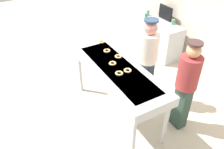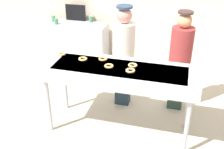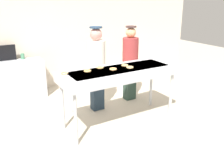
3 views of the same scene
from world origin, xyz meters
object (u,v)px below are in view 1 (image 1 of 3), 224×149
object	(u,v)px
prep_counter	(156,36)
fryer_conveyor	(117,72)
glazed_donut_1	(119,73)
glazed_donut_0	(113,63)
menu_display	(165,13)
glazed_donut_3	(102,42)
glazed_donut_4	(118,56)
worker_baker	(148,57)
glazed_donut_5	(107,51)
worker_assistant	(187,82)
paper_cup_0	(173,22)
glazed_donut_2	(128,70)
paper_cup_1	(146,16)
paper_cup_2	(148,13)

from	to	relation	value
prep_counter	fryer_conveyor	bearing A→B (deg)	-53.62
glazed_donut_1	glazed_donut_0	bearing A→B (deg)	169.96
glazed_donut_0	menu_display	world-z (taller)	menu_display
glazed_donut_3	glazed_donut_4	size ratio (longest dim) A/B	1.00
glazed_donut_4	worker_baker	size ratio (longest dim) A/B	0.07
glazed_donut_1	glazed_donut_5	size ratio (longest dim) A/B	1.00
worker_assistant	worker_baker	bearing A→B (deg)	12.43
glazed_donut_5	paper_cup_0	distance (m)	2.28
glazed_donut_1	glazed_donut_2	world-z (taller)	same
glazed_donut_1	worker_assistant	world-z (taller)	worker_assistant
worker_assistant	prep_counter	size ratio (longest dim) A/B	1.10
glazed_donut_0	worker_assistant	world-z (taller)	worker_assistant
glazed_donut_0	worker_assistant	xyz separation A→B (m)	(0.92, 0.82, -0.11)
fryer_conveyor	worker_assistant	distance (m)	1.12
glazed_donut_4	worker_assistant	xyz separation A→B (m)	(1.06, 0.62, -0.11)
glazed_donut_4	glazed_donut_3	bearing A→B (deg)	179.66
fryer_conveyor	glazed_donut_1	xyz separation A→B (m)	(0.16, -0.07, 0.10)
fryer_conveyor	glazed_donut_1	size ratio (longest dim) A/B	16.86
fryer_conveyor	paper_cup_0	distance (m)	2.59
fryer_conveyor	prep_counter	bearing A→B (deg)	126.38
menu_display	glazed_donut_1	bearing A→B (deg)	-54.31
glazed_donut_3	worker_assistant	xyz separation A→B (m)	(1.71, 0.61, -0.11)
worker_assistant	paper_cup_1	xyz separation A→B (m)	(-2.64, 1.16, -0.01)
glazed_donut_3	prep_counter	size ratio (longest dim) A/B	0.09
worker_assistant	prep_counter	distance (m)	2.72
paper_cup_0	paper_cup_1	xyz separation A→B (m)	(-0.66, -0.33, 0.00)
glazed_donut_3	glazed_donut_0	bearing A→B (deg)	-14.49
glazed_donut_0	glazed_donut_1	size ratio (longest dim) A/B	1.00
worker_baker	prep_counter	world-z (taller)	worker_baker
paper_cup_1	paper_cup_2	size ratio (longest dim) A/B	1.00
worker_assistant	paper_cup_1	bearing A→B (deg)	-18.35
glazed_donut_2	glazed_donut_5	world-z (taller)	same
glazed_donut_0	glazed_donut_1	xyz separation A→B (m)	(0.31, -0.05, 0.00)
glazed_donut_5	menu_display	distance (m)	2.43
glazed_donut_5	prep_counter	xyz separation A→B (m)	(-0.99, 2.01, -0.61)
glazed_donut_5	paper_cup_2	world-z (taller)	glazed_donut_5
glazed_donut_3	glazed_donut_5	xyz separation A→B (m)	(0.37, -0.08, 0.00)
worker_assistant	fryer_conveyor	bearing A→B (deg)	51.53
glazed_donut_5	paper_cup_2	distance (m)	2.48
fryer_conveyor	glazed_donut_0	distance (m)	0.18
worker_assistant	glazed_donut_1	bearing A→B (deg)	60.49
glazed_donut_2	paper_cup_0	world-z (taller)	glazed_donut_2
glazed_donut_0	glazed_donut_4	xyz separation A→B (m)	(-0.15, 0.20, 0.00)
glazed_donut_1	worker_assistant	distance (m)	1.07
glazed_donut_2	glazed_donut_3	distance (m)	1.10
glazed_donut_1	glazed_donut_2	xyz separation A→B (m)	(-0.00, 0.16, 0.00)
glazed_donut_3	menu_display	bearing A→B (deg)	106.21
glazed_donut_2	worker_assistant	bearing A→B (deg)	49.46
glazed_donut_5	glazed_donut_1	bearing A→B (deg)	-13.59
glazed_donut_4	paper_cup_1	distance (m)	2.38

